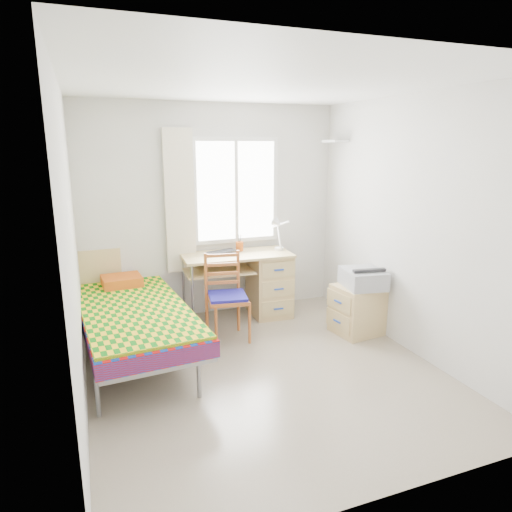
{
  "coord_description": "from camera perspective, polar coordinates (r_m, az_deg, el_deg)",
  "views": [
    {
      "loc": [
        -1.49,
        -3.69,
        2.11
      ],
      "look_at": [
        0.12,
        0.55,
        1.0
      ],
      "focal_mm": 32.0,
      "sensor_mm": 36.0,
      "label": 1
    }
  ],
  "objects": [
    {
      "name": "floor",
      "position": [
        4.5,
        1.1,
        -14.2
      ],
      "size": [
        3.5,
        3.5,
        0.0
      ],
      "primitive_type": "plane",
      "color": "#BCAD93",
      "rests_on": "ground"
    },
    {
      "name": "ceiling",
      "position": [
        4.0,
        1.28,
        20.78
      ],
      "size": [
        3.5,
        3.5,
        0.0
      ],
      "primitive_type": "plane",
      "rotation": [
        3.14,
        0.0,
        0.0
      ],
      "color": "white",
      "rests_on": "wall_back"
    },
    {
      "name": "wall_back",
      "position": [
        5.69,
        -5.43,
        5.52
      ],
      "size": [
        3.2,
        0.0,
        3.2
      ],
      "primitive_type": "plane",
      "rotation": [
        1.57,
        0.0,
        0.0
      ],
      "color": "silver",
      "rests_on": "ground"
    },
    {
      "name": "wall_left",
      "position": [
        3.78,
        -21.96,
        0.34
      ],
      "size": [
        0.0,
        3.5,
        3.5
      ],
      "primitive_type": "plane",
      "rotation": [
        1.57,
        0.0,
        1.57
      ],
      "color": "silver",
      "rests_on": "ground"
    },
    {
      "name": "wall_right",
      "position": [
        4.88,
        18.94,
        3.45
      ],
      "size": [
        0.0,
        3.5,
        3.5
      ],
      "primitive_type": "plane",
      "rotation": [
        1.57,
        0.0,
        -1.57
      ],
      "color": "silver",
      "rests_on": "ground"
    },
    {
      "name": "window",
      "position": [
        5.73,
        -2.51,
        8.14
      ],
      "size": [
        1.1,
        0.04,
        1.3
      ],
      "color": "white",
      "rests_on": "wall_back"
    },
    {
      "name": "curtain",
      "position": [
        5.51,
        -9.51,
        6.7
      ],
      "size": [
        0.35,
        0.05,
        1.7
      ],
      "primitive_type": "cube",
      "color": "#F7E4CC",
      "rests_on": "wall_back"
    },
    {
      "name": "floating_shelf",
      "position": [
        5.89,
        9.87,
        13.96
      ],
      "size": [
        0.2,
        0.32,
        0.03
      ],
      "primitive_type": "cube",
      "color": "white",
      "rests_on": "wall_right"
    },
    {
      "name": "bed",
      "position": [
        4.81,
        -15.04,
        -6.89
      ],
      "size": [
        1.17,
        2.22,
        0.93
      ],
      "rotation": [
        0.0,
        0.0,
        0.08
      ],
      "color": "gray",
      "rests_on": "floor"
    },
    {
      "name": "desk",
      "position": [
        5.75,
        0.99,
        -3.09
      ],
      "size": [
        1.34,
        0.67,
        0.82
      ],
      "rotation": [
        0.0,
        0.0,
        -0.05
      ],
      "color": "tan",
      "rests_on": "floor"
    },
    {
      "name": "chair",
      "position": [
        5.03,
        -3.69,
        -4.43
      ],
      "size": [
        0.48,
        0.48,
        0.97
      ],
      "rotation": [
        0.0,
        0.0,
        -0.17
      ],
      "color": "#B05722",
      "rests_on": "floor"
    },
    {
      "name": "cabinet",
      "position": [
        5.37,
        12.59,
        -6.53
      ],
      "size": [
        0.57,
        0.52,
        0.56
      ],
      "rotation": [
        0.0,
        0.0,
        0.12
      ],
      "color": "tan",
      "rests_on": "floor"
    },
    {
      "name": "printer",
      "position": [
        5.23,
        13.24,
        -2.66
      ],
      "size": [
        0.48,
        0.54,
        0.21
      ],
      "rotation": [
        0.0,
        0.0,
        -0.16
      ],
      "color": "#A6A8AE",
      "rests_on": "cabinet"
    },
    {
      "name": "laptop",
      "position": [
        5.51,
        -4.01,
        0.37
      ],
      "size": [
        0.44,
        0.34,
        0.03
      ],
      "primitive_type": "imported",
      "rotation": [
        0.0,
        0.0,
        0.26
      ],
      "color": "black",
      "rests_on": "desk"
    },
    {
      "name": "pen_cup",
      "position": [
        5.67,
        -2.07,
        1.22
      ],
      "size": [
        0.11,
        0.11,
        0.11
      ],
      "primitive_type": "cylinder",
      "rotation": [
        0.0,
        0.0,
        0.25
      ],
      "color": "orange",
      "rests_on": "desk"
    },
    {
      "name": "task_lamp",
      "position": [
        5.55,
        2.82,
        3.27
      ],
      "size": [
        0.24,
        0.33,
        0.45
      ],
      "rotation": [
        0.0,
        0.0,
        -0.2
      ],
      "color": "white",
      "rests_on": "desk"
    },
    {
      "name": "book",
      "position": [
        5.56,
        -4.07,
        -2.14
      ],
      "size": [
        0.3,
        0.33,
        0.02
      ],
      "primitive_type": "imported",
      "rotation": [
        0.0,
        0.0,
        0.49
      ],
      "color": "gray",
      "rests_on": "desk"
    }
  ]
}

